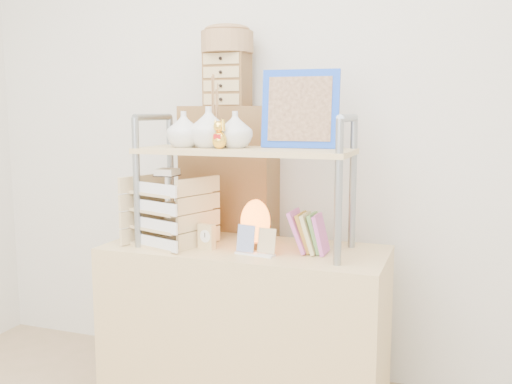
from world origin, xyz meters
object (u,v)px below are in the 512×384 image
Objects in this scene: cabinet at (230,242)px; letter_tray at (169,215)px; desk at (245,331)px; salt_lamp at (255,223)px.

letter_tray is (-0.11, -0.44, 0.21)m from cabinet.
cabinet is (-0.22, 0.37, 0.30)m from desk.
cabinet reaches higher than desk.
cabinet is 0.47m from salt_lamp.
letter_tray is 1.66× the size of salt_lamp.
letter_tray is at bearing -166.12° from salt_lamp.
letter_tray is at bearing -105.85° from cabinet.
letter_tray is (-0.33, -0.07, 0.51)m from desk.
salt_lamp reaches higher than desk.
salt_lamp is at bearing 27.96° from desk.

